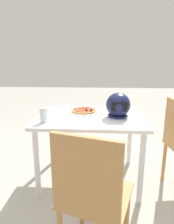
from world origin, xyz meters
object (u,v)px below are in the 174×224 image
pizza (84,110)px  motorcycle_helmet (118,106)px  chair_far (92,195)px  drinking_glass (44,115)px  dining_table (90,124)px

pizza → motorcycle_helmet: motorcycle_helmet is taller
chair_far → drinking_glass: bearing=-57.1°
dining_table → drinking_glass: size_ratio=7.88×
drinking_glass → pizza: bearing=-132.7°
pizza → drinking_glass: 0.49m
dining_table → pizza: 0.18m
pizza → dining_table: bearing=121.4°
pizza → motorcycle_helmet: bearing=157.3°
motorcycle_helmet → drinking_glass: size_ratio=1.79×
dining_table → chair_far: (-0.05, 0.95, -0.11)m
dining_table → motorcycle_helmet: 0.34m
dining_table → motorcycle_helmet: motorcycle_helmet is taller
dining_table → drinking_glass: drinking_glass is taller
dining_table → drinking_glass: (0.40, 0.24, 0.16)m
dining_table → chair_far: chair_far is taller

